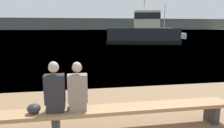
# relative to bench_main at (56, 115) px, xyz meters

# --- Properties ---
(water_surface) EXTENTS (240.00, 240.00, 0.00)m
(water_surface) POSITION_rel_bench_main_xyz_m (0.81, 122.88, -0.40)
(water_surface) COLOR #426B8E
(water_surface) RESTS_ON ground
(far_shoreline) EXTENTS (600.00, 12.00, 9.34)m
(far_shoreline) POSITION_rel_bench_main_xyz_m (0.81, 172.36, 4.27)
(far_shoreline) COLOR #4C4C42
(far_shoreline) RESTS_ON ground
(bench_main) EXTENTS (7.44, 0.47, 0.49)m
(bench_main) POSITION_rel_bench_main_xyz_m (0.00, 0.00, 0.00)
(bench_main) COLOR #8E6B47
(bench_main) RESTS_ON ground
(person_left) EXTENTS (0.38, 0.41, 1.00)m
(person_left) POSITION_rel_bench_main_xyz_m (0.01, 0.01, 0.51)
(person_left) COLOR black
(person_left) RESTS_ON bench_main
(person_right) EXTENTS (0.38, 0.41, 0.98)m
(person_right) POSITION_rel_bench_main_xyz_m (0.44, 0.01, 0.50)
(person_right) COLOR #70665B
(person_right) RESTS_ON bench_main
(shopping_bag) EXTENTS (0.25, 0.24, 0.19)m
(shopping_bag) POSITION_rel_bench_main_xyz_m (-0.40, -0.01, 0.18)
(shopping_bag) COLOR #232328
(shopping_bag) RESTS_ON bench_main
(tugboat_red) EXTENTS (9.54, 5.40, 7.02)m
(tugboat_red) POSITION_rel_bench_main_xyz_m (8.67, 20.92, 0.90)
(tugboat_red) COLOR black
(tugboat_red) RESTS_ON water_surface
(moored_sailboat) EXTENTS (7.28, 3.68, 6.37)m
(moored_sailboat) POSITION_rel_bench_main_xyz_m (16.36, 31.17, 0.12)
(moored_sailboat) COLOR silver
(moored_sailboat) RESTS_ON water_surface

